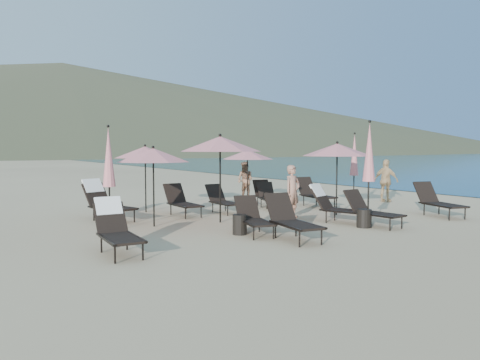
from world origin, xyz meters
TOP-DOWN VIEW (x-y plane):
  - ground at (0.00, 0.00)m, footprint 800.00×800.00m
  - volcanic_headland at (71.37, 302.62)m, footprint 690.00×690.00m
  - lounger_0 at (-6.11, 0.27)m, footprint 0.74×1.78m
  - lounger_1 at (-2.61, 0.43)m, footprint 0.99×1.67m
  - lounger_2 at (-2.24, -0.60)m, footprint 0.97×1.87m
  - lounger_3 at (0.40, 0.64)m, footprint 1.14×1.83m
  - lounger_4 at (0.77, -0.35)m, footprint 0.75×1.69m
  - lounger_5 at (3.94, -0.23)m, footprint 1.16×1.91m
  - lounger_6 at (-4.98, 4.63)m, footprint 1.20×2.03m
  - lounger_7 at (-2.67, 4.29)m, footprint 0.65×1.68m
  - lounger_8 at (-1.25, 4.14)m, footprint 0.62×1.57m
  - lounger_9 at (0.72, 4.22)m, footprint 1.07×1.64m
  - lounger_10 at (0.92, 4.67)m, footprint 1.05×1.72m
  - lounger_11 at (2.40, 3.74)m, footprint 0.91×1.86m
  - umbrella_open_0 at (-4.22, 2.83)m, footprint 2.03×2.03m
  - umbrella_open_1 at (-2.37, 2.43)m, footprint 2.35×2.35m
  - umbrella_open_2 at (1.47, 1.68)m, footprint 2.17×2.17m
  - umbrella_open_3 at (-3.34, 5.61)m, footprint 2.08×2.08m
  - umbrella_open_4 at (0.84, 5.77)m, footprint 1.96×1.96m
  - umbrella_closed_0 at (0.59, -0.39)m, footprint 0.34×0.34m
  - umbrella_closed_1 at (3.37, 2.73)m, footprint 0.31×0.31m
  - umbrella_closed_2 at (-5.50, 2.59)m, footprint 0.32×0.32m
  - side_table_0 at (-2.91, 0.57)m, footprint 0.36×0.36m
  - side_table_1 at (0.43, -0.40)m, footprint 0.39×0.39m
  - beachgoer_a at (-0.08, 1.98)m, footprint 0.64×0.48m
  - beachgoer_b at (1.73, 7.27)m, footprint 0.76×0.87m
  - beachgoer_c at (5.63, 3.17)m, footprint 0.64×1.05m

SIDE VIEW (x-z plane):
  - ground at x=0.00m, z-range 0.00..0.00m
  - side_table_1 at x=0.43m, z-range 0.00..0.49m
  - side_table_0 at x=-2.91m, z-range 0.00..0.49m
  - lounger_9 at x=0.72m, z-range -0.03..0.85m
  - lounger_8 at x=-1.25m, z-range -0.03..0.87m
  - lounger_1 at x=-2.61m, z-range -0.03..0.87m
  - lounger_10 at x=0.92m, z-range -0.03..0.90m
  - lounger_4 at x=0.77m, z-range -0.03..0.92m
  - lounger_7 at x=-2.67m, z-range -0.03..0.94m
  - lounger_2 at x=-2.24m, z-range -0.03..0.99m
  - lounger_11 at x=2.40m, z-range -0.03..0.99m
  - lounger_5 at x=3.94m, z-range -0.03..1.00m
  - lounger_3 at x=0.40m, z-range -0.02..1.05m
  - lounger_0 at x=-6.11m, z-range -0.02..1.06m
  - lounger_6 at x=-4.98m, z-range -0.03..1.17m
  - beachgoer_b at x=1.73m, z-range 0.00..1.54m
  - beachgoer_a at x=-0.08m, z-range 0.00..1.61m
  - beachgoer_c at x=5.63m, z-range 0.00..1.68m
  - umbrella_closed_1 at x=3.37m, z-range 0.52..3.19m
  - umbrella_open_4 at x=0.84m, z-range 0.81..2.92m
  - umbrella_closed_2 at x=-5.50m, z-range 0.53..3.23m
  - umbrella_open_0 at x=-4.22m, z-range 0.84..3.03m
  - umbrella_open_3 at x=-3.34m, z-range 0.86..3.10m
  - umbrella_closed_0 at x=0.59m, z-range 0.56..3.43m
  - umbrella_open_2 at x=1.47m, z-range 0.90..3.23m
  - umbrella_open_1 at x=-2.37m, z-range 0.97..3.50m
  - volcanic_headland at x=71.37m, z-range -1.01..53.99m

